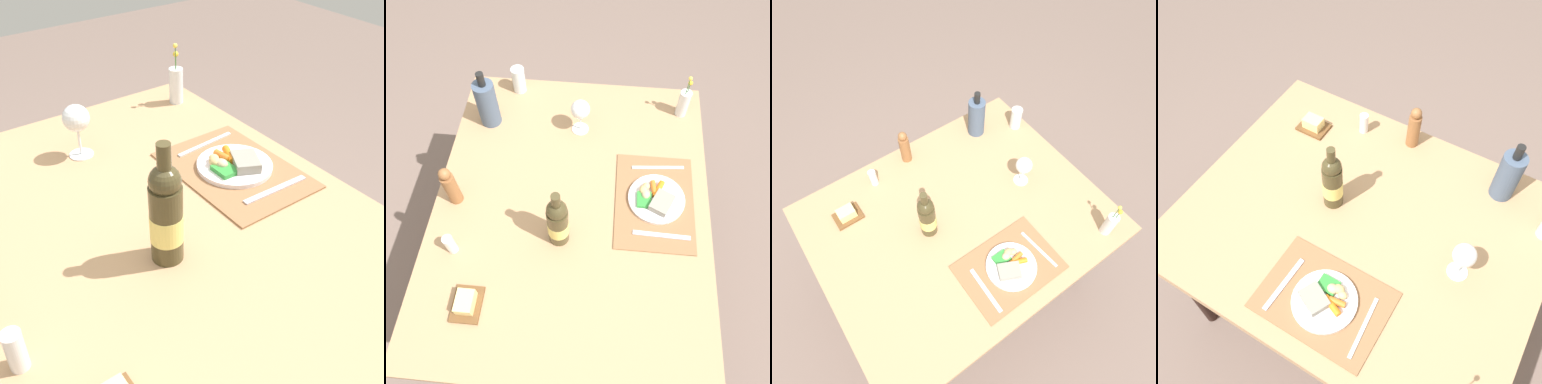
# 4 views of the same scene
# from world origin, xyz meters

# --- Properties ---
(dining_table) EXTENTS (1.36, 1.09, 0.76)m
(dining_table) POSITION_xyz_m (0.00, 0.00, 0.70)
(dining_table) COLOR tan
(dining_table) RESTS_ON ground_plane
(placemat) EXTENTS (0.44, 0.31, 0.01)m
(placemat) POSITION_xyz_m (0.04, -0.33, 0.76)
(placemat) COLOR #936642
(placemat) RESTS_ON dining_table
(dinner_plate) EXTENTS (0.23, 0.23, 0.04)m
(dinner_plate) POSITION_xyz_m (0.04, -0.33, 0.78)
(dinner_plate) COLOR white
(dinner_plate) RESTS_ON placemat
(fork) EXTENTS (0.02, 0.22, 0.00)m
(fork) POSITION_xyz_m (-0.11, -0.35, 0.77)
(fork) COLOR silver
(fork) RESTS_ON placemat
(knife) EXTENTS (0.03, 0.22, 0.00)m
(knife) POSITION_xyz_m (0.20, -0.34, 0.77)
(knife) COLOR silver
(knife) RESTS_ON placemat
(flower_vase) EXTENTS (0.05, 0.05, 0.23)m
(flower_vase) POSITION_xyz_m (0.52, -0.45, 0.83)
(flower_vase) COLOR silver
(flower_vase) RESTS_ON dining_table
(wine_bottle) EXTENTS (0.08, 0.08, 0.31)m
(wine_bottle) POSITION_xyz_m (-0.15, 0.03, 0.89)
(wine_bottle) COLOR #453C21
(wine_bottle) RESTS_ON dining_table
(wine_glass) EXTENTS (0.08, 0.08, 0.17)m
(wine_glass) POSITION_xyz_m (0.39, -0.00, 0.88)
(wine_glass) COLOR white
(wine_glass) RESTS_ON dining_table
(salt_shaker) EXTENTS (0.04, 0.04, 0.09)m
(salt_shaker) POSITION_xyz_m (-0.23, 0.42, 0.81)
(salt_shaker) COLOR white
(salt_shaker) RESTS_ON dining_table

